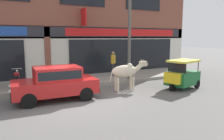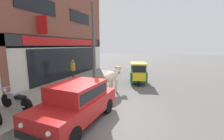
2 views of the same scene
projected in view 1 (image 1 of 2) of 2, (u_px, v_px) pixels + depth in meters
The scene contains 10 objects.
ground_plane at pixel (77, 102), 9.26m from camera, with size 90.00×90.00×0.00m, color #605E5B.
sidewalk at pixel (55, 83), 12.57m from camera, with size 19.00×3.23×0.17m, color gray.
shop_building at pixel (45, 14), 13.59m from camera, with size 23.00×1.40×8.77m.
cow at pixel (126, 71), 11.03m from camera, with size 2.15×0.62×1.61m.
car_0 at pixel (56, 81), 9.42m from camera, with size 3.68×1.77×1.46m.
auto_rickshaw at pixel (182, 76), 11.50m from camera, with size 2.14×1.54×1.52m.
motorcycle_2 at pixel (17, 79), 11.23m from camera, with size 0.57×1.81×0.88m.
motorcycle_3 at pixel (38, 78), 11.72m from camera, with size 0.52×1.81×0.88m.
pedestrian at pixel (113, 61), 14.50m from camera, with size 0.36×0.40×1.60m.
utility_pole at pixel (129, 34), 12.99m from camera, with size 0.18×0.18×5.40m, color #595651.
Camera 1 is at (-2.94, -8.59, 2.71)m, focal length 35.00 mm.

